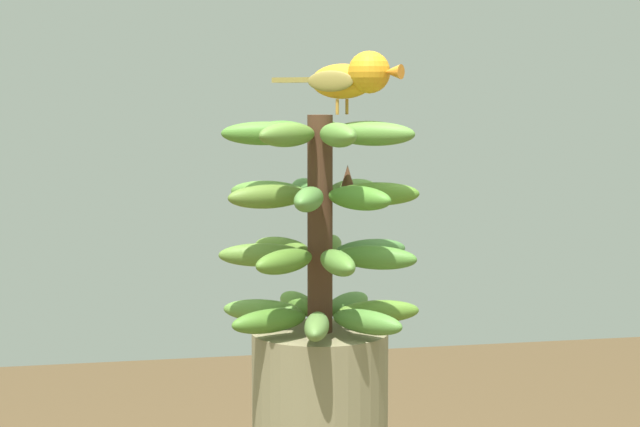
# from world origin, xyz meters

# --- Properties ---
(banana_bunch) EXTENTS (0.31, 0.32, 0.33)m
(banana_bunch) POSITION_xyz_m (-0.00, -0.00, 1.15)
(banana_bunch) COLOR #4C2D1E
(banana_bunch) RESTS_ON banana_tree
(perched_bird) EXTENTS (0.18, 0.17, 0.10)m
(perched_bird) POSITION_xyz_m (-0.05, -0.00, 1.37)
(perched_bird) COLOR #C68933
(perched_bird) RESTS_ON banana_bunch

